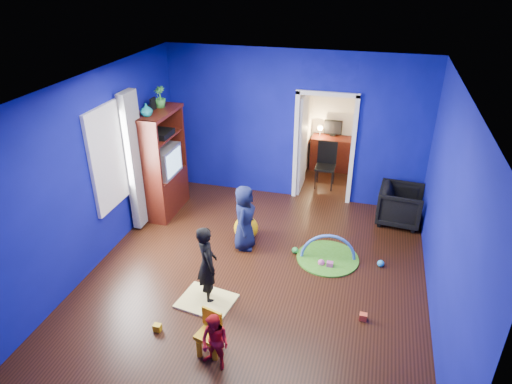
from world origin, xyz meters
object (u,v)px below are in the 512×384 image
(vase, at_px, (146,110))
(crt_tv, at_px, (162,161))
(tv_armoire, at_px, (160,163))
(play_mat, at_px, (328,258))
(study_desk, at_px, (331,153))
(child_navy, at_px, (244,218))
(toddler_red, at_px, (215,343))
(hopper_ball, at_px, (246,228))
(child_black, at_px, (207,264))
(armchair, at_px, (400,205))
(folding_chair, at_px, (325,167))
(kid_chair, at_px, (209,336))

(vase, bearing_deg, crt_tv, 82.41)
(tv_armoire, height_order, play_mat, tv_armoire)
(vase, relative_size, study_desk, 0.25)
(play_mat, relative_size, study_desk, 1.13)
(child_navy, xyz_separation_m, toddler_red, (0.38, -2.50, -0.18))
(hopper_ball, bearing_deg, child_black, -93.03)
(play_mat, xyz_separation_m, study_desk, (-0.40, 3.55, 0.36))
(child_navy, distance_m, crt_tv, 2.02)
(armchair, distance_m, toddler_red, 4.52)
(tv_armoire, relative_size, crt_tv, 2.80)
(child_black, height_order, vase, vase)
(child_black, height_order, folding_chair, child_black)
(play_mat, height_order, study_desk, study_desk)
(armchair, height_order, vase, vase)
(vase, height_order, tv_armoire, vase)
(armchair, distance_m, child_navy, 2.91)
(hopper_ball, height_order, folding_chair, folding_chair)
(hopper_ball, height_order, kid_chair, kid_chair)
(study_desk, bearing_deg, child_black, -102.83)
(toddler_red, xyz_separation_m, study_desk, (0.61, 6.06, -0.00))
(play_mat, bearing_deg, kid_chair, -116.64)
(child_navy, height_order, vase, vase)
(child_black, xyz_separation_m, crt_tv, (-1.66, 2.18, 0.44))
(kid_chair, bearing_deg, hopper_ball, 110.68)
(child_black, distance_m, crt_tv, 2.77)
(folding_chair, bearing_deg, tv_armoire, -147.67)
(tv_armoire, bearing_deg, armchair, 9.01)
(toddler_red, bearing_deg, vase, 143.17)
(kid_chair, bearing_deg, armchair, 73.77)
(tv_armoire, distance_m, study_desk, 3.98)
(kid_chair, height_order, folding_chair, folding_chair)
(child_navy, distance_m, hopper_ball, 0.44)
(armchair, xyz_separation_m, crt_tv, (-4.28, -0.68, 0.67))
(play_mat, bearing_deg, study_desk, 96.42)
(folding_chair, bearing_deg, armchair, -36.25)
(child_black, relative_size, play_mat, 1.18)
(vase, height_order, folding_chair, vase)
(armchair, relative_size, vase, 3.54)
(hopper_ball, bearing_deg, vase, 171.49)
(kid_chair, bearing_deg, vase, 140.70)
(play_mat, distance_m, study_desk, 3.59)
(child_black, distance_m, folding_chair, 4.12)
(vase, bearing_deg, tv_armoire, 90.00)
(child_navy, bearing_deg, play_mat, -92.55)
(play_mat, distance_m, folding_chair, 2.66)
(study_desk, bearing_deg, vase, -132.81)
(vase, xyz_separation_m, study_desk, (2.82, 3.04, -1.69))
(child_navy, height_order, toddler_red, child_navy)
(child_black, relative_size, child_navy, 1.04)
(toddler_red, height_order, vase, vase)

